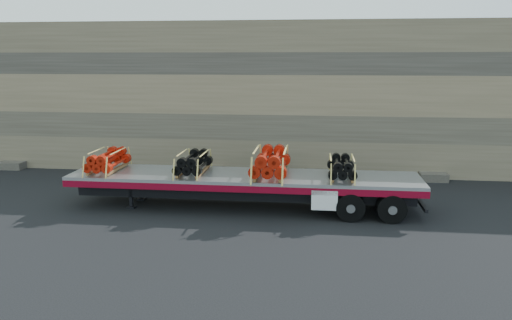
{
  "coord_description": "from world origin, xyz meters",
  "views": [
    {
      "loc": [
        1.79,
        -17.56,
        5.39
      ],
      "look_at": [
        -0.46,
        0.85,
        1.55
      ],
      "focal_mm": 35.0,
      "sensor_mm": 36.0,
      "label": 1
    }
  ],
  "objects_px": {
    "bundle_front": "(108,161)",
    "bundle_rear": "(342,168)",
    "bundle_midfront": "(193,163)",
    "bundle_midrear": "(271,163)",
    "trailer": "(244,191)"
  },
  "relations": [
    {
      "from": "trailer",
      "to": "bundle_front",
      "type": "bearing_deg",
      "value": -180.0
    },
    {
      "from": "bundle_midfront",
      "to": "bundle_midrear",
      "type": "bearing_deg",
      "value": 0.0
    },
    {
      "from": "bundle_midfront",
      "to": "bundle_rear",
      "type": "bearing_deg",
      "value": 0.0
    },
    {
      "from": "trailer",
      "to": "bundle_midrear",
      "type": "distance_m",
      "value": 1.46
    },
    {
      "from": "bundle_midrear",
      "to": "bundle_midfront",
      "type": "bearing_deg",
      "value": -180.0
    },
    {
      "from": "bundle_front",
      "to": "bundle_midrear",
      "type": "bearing_deg",
      "value": 0.0
    },
    {
      "from": "bundle_front",
      "to": "bundle_rear",
      "type": "relative_size",
      "value": 1.07
    },
    {
      "from": "bundle_midfront",
      "to": "bundle_rear",
      "type": "height_order",
      "value": "bundle_midfront"
    },
    {
      "from": "bundle_front",
      "to": "bundle_rear",
      "type": "xyz_separation_m",
      "value": [
        8.55,
        0.0,
        -0.03
      ]
    },
    {
      "from": "bundle_front",
      "to": "bundle_rear",
      "type": "bearing_deg",
      "value": -0.0
    },
    {
      "from": "trailer",
      "to": "bundle_rear",
      "type": "height_order",
      "value": "bundle_rear"
    },
    {
      "from": "bundle_rear",
      "to": "bundle_midrear",
      "type": "bearing_deg",
      "value": 180.0
    },
    {
      "from": "trailer",
      "to": "bundle_midrear",
      "type": "bearing_deg",
      "value": 0.0
    },
    {
      "from": "bundle_midfront",
      "to": "bundle_rear",
      "type": "distance_m",
      "value": 5.31
    },
    {
      "from": "trailer",
      "to": "bundle_front",
      "type": "relative_size",
      "value": 6.11
    }
  ]
}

